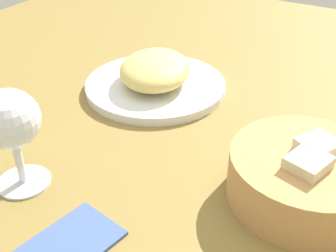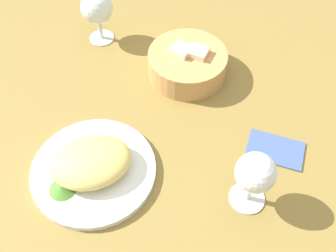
{
  "view_description": "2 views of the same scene",
  "coord_description": "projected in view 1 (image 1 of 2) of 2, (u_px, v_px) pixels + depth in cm",
  "views": [
    {
      "loc": [
        45.7,
        20.51,
        34.67
      ],
      "look_at": [
        3.73,
        -3.52,
        3.47
      ],
      "focal_mm": 46.28,
      "sensor_mm": 36.0,
      "label": 1
    },
    {
      "loc": [
        9.41,
        -49.49,
        64.59
      ],
      "look_at": [
        2.95,
        -4.24,
        4.6
      ],
      "focal_mm": 41.78,
      "sensor_mm": 36.0,
      "label": 2
    }
  ],
  "objects": [
    {
      "name": "ground_plane",
      "position": [
        203.0,
        147.0,
        0.61
      ],
      "size": [
        140.0,
        140.0,
        2.0
      ],
      "primitive_type": "cube",
      "color": "olive"
    },
    {
      "name": "plate",
      "position": [
        155.0,
        86.0,
        0.73
      ],
      "size": [
        23.6,
        23.6,
        1.4
      ],
      "primitive_type": "cylinder",
      "color": "white",
      "rests_on": "ground_plane"
    },
    {
      "name": "omelette",
      "position": [
        155.0,
        69.0,
        0.72
      ],
      "size": [
        18.25,
        16.57,
        4.67
      ],
      "primitive_type": "ellipsoid",
      "rotation": [
        0.0,
        0.0,
        0.41
      ],
      "color": "#DAC569",
      "rests_on": "plate"
    },
    {
      "name": "lettuce_garnish",
      "position": [
        144.0,
        63.0,
        0.78
      ],
      "size": [
        5.05,
        5.05,
        1.38
      ],
      "primitive_type": "cone",
      "color": "#48822D",
      "rests_on": "plate"
    },
    {
      "name": "bread_basket",
      "position": [
        306.0,
        176.0,
        0.49
      ],
      "size": [
        17.71,
        17.71,
        7.32
      ],
      "color": "tan",
      "rests_on": "ground_plane"
    },
    {
      "name": "wine_glass_near",
      "position": [
        11.0,
        124.0,
        0.49
      ],
      "size": [
        7.0,
        7.0,
        12.7
      ],
      "color": "silver",
      "rests_on": "ground_plane"
    },
    {
      "name": "folded_napkin",
      "position": [
        66.0,
        245.0,
        0.44
      ],
      "size": [
        12.13,
        8.96,
        0.8
      ],
      "primitive_type": "cube",
      "rotation": [
        0.0,
        0.0,
        2.95
      ],
      "color": "#405A94",
      "rests_on": "ground_plane"
    }
  ]
}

